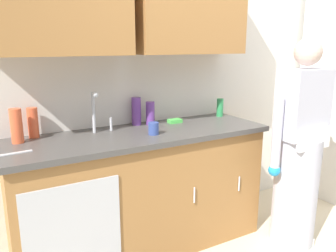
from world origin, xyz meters
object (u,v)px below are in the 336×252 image
bottle_cleaner_spray (16,126)px  bottle_water_short (136,111)px  bottle_dish_liquid (33,123)px  person_at_sink (298,161)px  sink (106,138)px  sponge (175,121)px  bottle_soap (150,113)px  bottle_water_tall (220,107)px  knife_on_counter (11,154)px  cup_by_sink (154,128)px

bottle_cleaner_spray → bottle_water_short: bearing=5.7°
bottle_dish_liquid → person_at_sink: bearing=-23.3°
sink → bottle_dish_liquid: 0.51m
bottle_cleaner_spray → sponge: bottle_cleaner_spray is taller
person_at_sink → bottle_soap: size_ratio=8.66×
bottle_water_tall → knife_on_counter: bearing=-171.2°
bottle_water_short → cup_by_sink: bottle_water_short is taller
bottle_water_tall → cup_by_sink: bearing=-161.0°
bottle_soap → sponge: (0.21, -0.04, -0.08)m
person_at_sink → sponge: person_at_sink is taller
bottle_water_short → bottle_water_tall: size_ratio=1.39×
sink → knife_on_counter: size_ratio=2.08×
bottle_dish_liquid → bottle_cleaner_spray: bottle_cleaner_spray is taller
person_at_sink → bottle_cleaner_spray: 2.06m
sink → cup_by_sink: (0.32, -0.12, 0.06)m
person_at_sink → bottle_water_tall: (-0.22, 0.71, 0.33)m
knife_on_counter → bottle_water_short: bearing=14.0°
bottle_dish_liquid → sponge: 1.10m
bottle_cleaner_spray → bottle_dish_liquid: bearing=38.9°
bottle_dish_liquid → bottle_soap: size_ratio=1.13×
person_at_sink → knife_on_counter: bearing=167.5°
bottle_cleaner_spray → bottle_water_short: size_ratio=1.03×
bottle_cleaner_spray → bottle_water_tall: bottle_cleaner_spray is taller
cup_by_sink → person_at_sink: bearing=-22.6°
bottle_dish_liquid → bottle_water_short: (0.78, -0.00, 0.01)m
sink → cup_by_sink: 0.34m
person_at_sink → bottle_soap: bearing=141.5°
person_at_sink → bottle_water_tall: bearing=107.3°
bottle_dish_liquid → bottle_cleaner_spray: size_ratio=0.92×
bottle_dish_liquid → bottle_cleaner_spray: 0.15m
bottle_water_tall → person_at_sink: bearing=-72.7°
bottle_water_tall → sponge: bearing=-176.6°
sink → bottle_cleaner_spray: 0.59m
knife_on_counter → sponge: size_ratio=2.18×
bottle_dish_liquid → cup_by_sink: size_ratio=2.37×
person_at_sink → bottle_water_short: size_ratio=7.26×
bottle_water_short → knife_on_counter: bottle_water_short is taller
bottle_soap → bottle_water_short: bottle_water_short is taller
cup_by_sink → bottle_water_short: bearing=86.7°
bottle_soap → cup_by_sink: bearing=-112.4°
bottle_water_short → bottle_water_tall: (0.80, -0.06, -0.03)m
bottle_water_tall → cup_by_sink: (-0.82, -0.28, -0.04)m
bottle_soap → knife_on_counter: (-1.07, -0.29, -0.09)m
person_at_sink → bottle_cleaner_spray: size_ratio=7.05×
bottle_soap → sponge: bearing=-12.1°
sink → bottle_dish_liquid: size_ratio=2.37×
person_at_sink → knife_on_counter: 2.04m
bottle_dish_liquid → cup_by_sink: 0.84m
bottle_dish_liquid → sponge: (1.09, -0.09, -0.09)m
bottle_soap → cup_by_sink: size_ratio=2.10×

